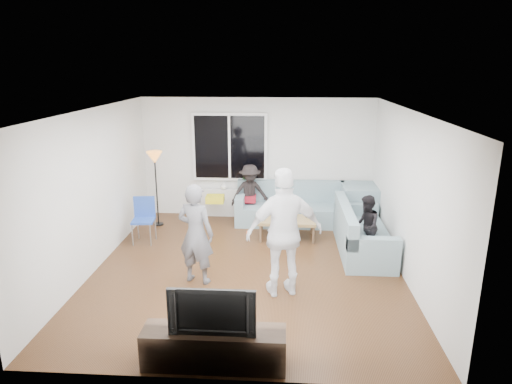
# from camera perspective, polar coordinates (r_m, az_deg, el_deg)

# --- Properties ---
(floor) EXTENTS (5.00, 5.50, 0.04)m
(floor) POSITION_cam_1_polar(r_m,az_deg,el_deg) (7.56, -1.06, -9.80)
(floor) COLOR #56351C
(floor) RESTS_ON ground
(ceiling) EXTENTS (5.00, 5.50, 0.04)m
(ceiling) POSITION_cam_1_polar(r_m,az_deg,el_deg) (6.84, -1.17, 10.53)
(ceiling) COLOR white
(ceiling) RESTS_ON ground
(wall_back) EXTENTS (5.00, 0.04, 2.60)m
(wall_back) POSITION_cam_1_polar(r_m,az_deg,el_deg) (9.78, 0.21, 4.35)
(wall_back) COLOR silver
(wall_back) RESTS_ON ground
(wall_front) EXTENTS (5.00, 0.04, 2.60)m
(wall_front) POSITION_cam_1_polar(r_m,az_deg,el_deg) (4.51, -4.01, -9.93)
(wall_front) COLOR silver
(wall_front) RESTS_ON ground
(wall_left) EXTENTS (0.04, 5.50, 2.60)m
(wall_left) POSITION_cam_1_polar(r_m,az_deg,el_deg) (7.71, -20.12, 0.18)
(wall_left) COLOR silver
(wall_left) RESTS_ON ground
(wall_right) EXTENTS (0.04, 5.50, 2.60)m
(wall_right) POSITION_cam_1_polar(r_m,az_deg,el_deg) (7.33, 18.92, -0.48)
(wall_right) COLOR silver
(wall_right) RESTS_ON ground
(window_frame) EXTENTS (1.62, 0.06, 1.47)m
(window_frame) POSITION_cam_1_polar(r_m,az_deg,el_deg) (9.70, -3.37, 5.73)
(window_frame) COLOR white
(window_frame) RESTS_ON wall_back
(window_glass) EXTENTS (1.50, 0.02, 1.35)m
(window_glass) POSITION_cam_1_polar(r_m,az_deg,el_deg) (9.67, -3.40, 5.69)
(window_glass) COLOR black
(window_glass) RESTS_ON window_frame
(window_mullion) EXTENTS (0.05, 0.03, 1.35)m
(window_mullion) POSITION_cam_1_polar(r_m,az_deg,el_deg) (9.66, -3.41, 5.68)
(window_mullion) COLOR white
(window_mullion) RESTS_ON window_frame
(radiator) EXTENTS (1.30, 0.12, 0.62)m
(radiator) POSITION_cam_1_polar(r_m,az_deg,el_deg) (9.96, -3.28, -1.34)
(radiator) COLOR silver
(radiator) RESTS_ON floor
(potted_plant) EXTENTS (0.25, 0.22, 0.40)m
(potted_plant) POSITION_cam_1_polar(r_m,az_deg,el_deg) (9.76, -1.50, 1.43)
(potted_plant) COLOR #296528
(potted_plant) RESTS_ON radiator
(vase) EXTENTS (0.17, 0.17, 0.15)m
(vase) POSITION_cam_1_polar(r_m,az_deg,el_deg) (9.84, -4.11, 0.77)
(vase) COLOR white
(vase) RESTS_ON radiator
(sofa_back_section) EXTENTS (2.30, 0.85, 0.85)m
(sofa_back_section) POSITION_cam_1_polar(r_m,az_deg,el_deg) (9.50, 4.41, -1.51)
(sofa_back_section) COLOR gray
(sofa_back_section) RESTS_ON floor
(sofa_right_section) EXTENTS (2.00, 0.85, 0.85)m
(sofa_right_section) POSITION_cam_1_polar(r_m,az_deg,el_deg) (8.26, 13.56, -4.63)
(sofa_right_section) COLOR gray
(sofa_right_section) RESTS_ON floor
(sofa_corner) EXTENTS (0.85, 0.85, 0.85)m
(sofa_corner) POSITION_cam_1_polar(r_m,az_deg,el_deg) (9.64, 13.35, -1.64)
(sofa_corner) COLOR gray
(sofa_corner) RESTS_ON floor
(cushion_yellow) EXTENTS (0.40, 0.34, 0.14)m
(cushion_yellow) POSITION_cam_1_polar(r_m,az_deg,el_deg) (9.56, -5.24, -0.88)
(cushion_yellow) COLOR yellow
(cushion_yellow) RESTS_ON sofa_back_section
(cushion_red) EXTENTS (0.37, 0.31, 0.13)m
(cushion_red) POSITION_cam_1_polar(r_m,az_deg,el_deg) (9.56, -1.10, -0.82)
(cushion_red) COLOR maroon
(cushion_red) RESTS_ON sofa_back_section
(coffee_table) EXTENTS (1.12, 0.63, 0.40)m
(coffee_table) POSITION_cam_1_polar(r_m,az_deg,el_deg) (8.73, 3.95, -4.66)
(coffee_table) COLOR #9A7D4A
(coffee_table) RESTS_ON floor
(pitcher) EXTENTS (0.17, 0.17, 0.17)m
(pitcher) POSITION_cam_1_polar(r_m,az_deg,el_deg) (8.58, 4.13, -3.01)
(pitcher) COLOR maroon
(pitcher) RESTS_ON coffee_table
(side_chair) EXTENTS (0.44, 0.44, 0.86)m
(side_chair) POSITION_cam_1_polar(r_m,az_deg,el_deg) (8.69, -14.15, -3.60)
(side_chair) COLOR #274AAB
(side_chair) RESTS_ON floor
(floor_lamp) EXTENTS (0.32, 0.32, 1.56)m
(floor_lamp) POSITION_cam_1_polar(r_m,az_deg,el_deg) (9.47, -12.56, 0.34)
(floor_lamp) COLOR orange
(floor_lamp) RESTS_ON floor
(player_left) EXTENTS (0.66, 0.52, 1.58)m
(player_left) POSITION_cam_1_polar(r_m,az_deg,el_deg) (6.88, -7.67, -5.32)
(player_left) COLOR #55555A
(player_left) RESTS_ON floor
(player_right) EXTENTS (1.20, 0.74, 1.90)m
(player_right) POSITION_cam_1_polar(r_m,az_deg,el_deg) (6.42, 3.66, -5.21)
(player_right) COLOR silver
(player_right) RESTS_ON floor
(spectator_right) EXTENTS (0.47, 0.57, 1.10)m
(spectator_right) POSITION_cam_1_polar(r_m,az_deg,el_deg) (8.05, 13.83, -4.26)
(spectator_right) COLOR black
(spectator_right) RESTS_ON floor
(spectator_back) EXTENTS (0.91, 0.69, 1.25)m
(spectator_back) POSITION_cam_1_polar(r_m,az_deg,el_deg) (9.49, -0.79, -0.20)
(spectator_back) COLOR black
(spectator_back) RESTS_ON floor
(tv_console) EXTENTS (1.60, 0.40, 0.44)m
(tv_console) POSITION_cam_1_polar(r_m,az_deg,el_deg) (5.31, -5.35, -19.11)
(tv_console) COLOR #332519
(tv_console) RESTS_ON floor
(television) EXTENTS (0.95, 0.13, 0.55)m
(television) POSITION_cam_1_polar(r_m,az_deg,el_deg) (5.05, -5.49, -14.50)
(television) COLOR black
(television) RESTS_ON tv_console
(bottle_a) EXTENTS (0.07, 0.07, 0.24)m
(bottle_a) POSITION_cam_1_polar(r_m,az_deg,el_deg) (8.72, 2.17, -2.43)
(bottle_a) COLOR orange
(bottle_a) RESTS_ON coffee_table
(bottle_b) EXTENTS (0.08, 0.08, 0.21)m
(bottle_b) POSITION_cam_1_polar(r_m,az_deg,el_deg) (8.54, 2.95, -2.94)
(bottle_b) COLOR #2A8F1A
(bottle_b) RESTS_ON coffee_table
(bottle_e) EXTENTS (0.07, 0.07, 0.21)m
(bottle_e) POSITION_cam_1_polar(r_m,az_deg,el_deg) (8.76, 6.50, -2.53)
(bottle_e) COLOR black
(bottle_e) RESTS_ON coffee_table
(bottle_c) EXTENTS (0.07, 0.07, 0.20)m
(bottle_c) POSITION_cam_1_polar(r_m,az_deg,el_deg) (8.75, 4.35, -2.52)
(bottle_c) COLOR black
(bottle_c) RESTS_ON coffee_table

